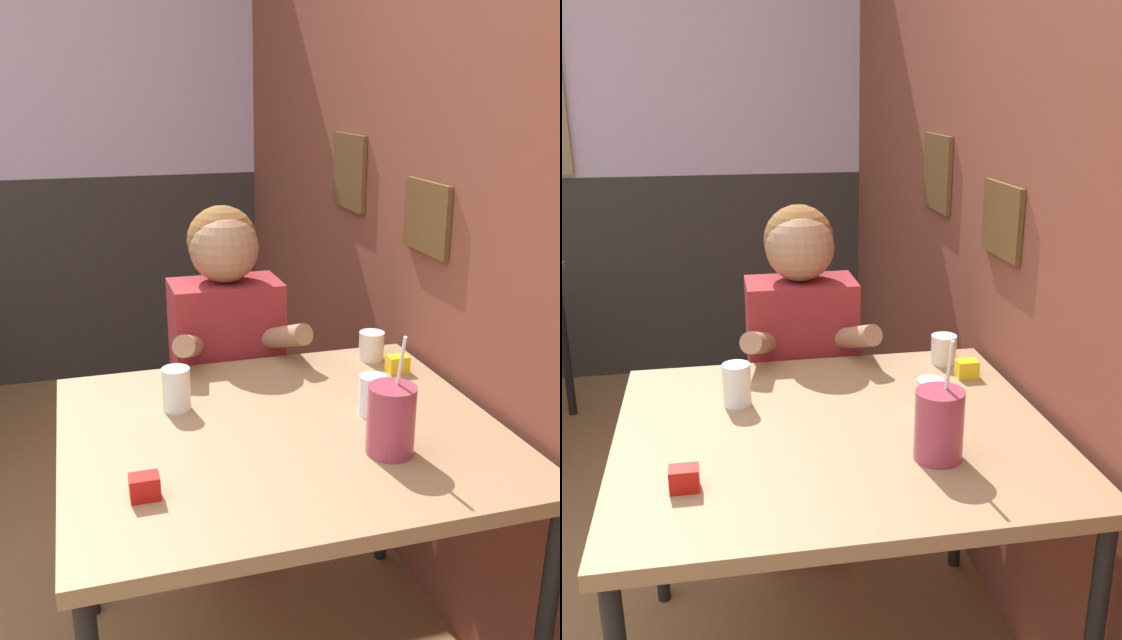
{
  "view_description": "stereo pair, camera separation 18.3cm",
  "coord_description": "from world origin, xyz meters",
  "views": [
    {
      "loc": [
        0.37,
        -1.22,
        1.55
      ],
      "look_at": [
        0.86,
        0.45,
        0.98
      ],
      "focal_mm": 40.0,
      "sensor_mm": 36.0,
      "label": 1
    },
    {
      "loc": [
        0.55,
        -1.26,
        1.55
      ],
      "look_at": [
        0.86,
        0.45,
        0.98
      ],
      "focal_mm": 40.0,
      "sensor_mm": 36.0,
      "label": 2
    }
  ],
  "objects": [
    {
      "name": "person_seated",
      "position": [
        0.81,
        0.87,
        0.65
      ],
      "size": [
        0.42,
        0.41,
        1.21
      ],
      "color": "maroon",
      "rests_on": "ground_plane"
    },
    {
      "name": "glass_near_pitcher",
      "position": [
        1.05,
        0.27,
        0.82
      ],
      "size": [
        0.07,
        0.07,
        0.1
      ],
      "color": "silver",
      "rests_on": "main_table"
    },
    {
      "name": "condiment_ketchup",
      "position": [
        0.46,
        0.05,
        0.79
      ],
      "size": [
        0.06,
        0.04,
        0.05
      ],
      "color": "#B7140F",
      "rests_on": "main_table"
    },
    {
      "name": "glass_center",
      "position": [
        0.58,
        0.44,
        0.82
      ],
      "size": [
        0.07,
        0.07,
        0.11
      ],
      "color": "silver",
      "rests_on": "main_table"
    },
    {
      "name": "main_table",
      "position": [
        0.81,
        0.27,
        0.7
      ],
      "size": [
        1.04,
        0.92,
        0.77
      ],
      "color": "#93704C",
      "rests_on": "ground_plane"
    },
    {
      "name": "cocktail_pitcher",
      "position": [
        1.01,
        0.08,
        0.85
      ],
      "size": [
        0.11,
        0.11,
        0.28
      ],
      "color": "#99384C",
      "rests_on": "main_table"
    },
    {
      "name": "brick_wall_right",
      "position": [
        1.39,
        1.32,
        1.35
      ],
      "size": [
        0.08,
        4.63,
        2.7
      ],
      "color": "brown",
      "rests_on": "ground_plane"
    },
    {
      "name": "glass_far_side",
      "position": [
        1.2,
        0.63,
        0.81
      ],
      "size": [
        0.08,
        0.08,
        0.09
      ],
      "color": "silver",
      "rests_on": "main_table"
    },
    {
      "name": "condiment_mustard",
      "position": [
        1.23,
        0.51,
        0.79
      ],
      "size": [
        0.06,
        0.04,
        0.05
      ],
      "color": "yellow",
      "rests_on": "main_table"
    }
  ]
}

